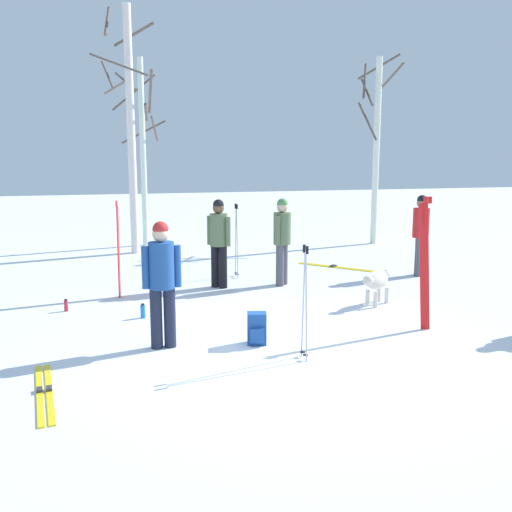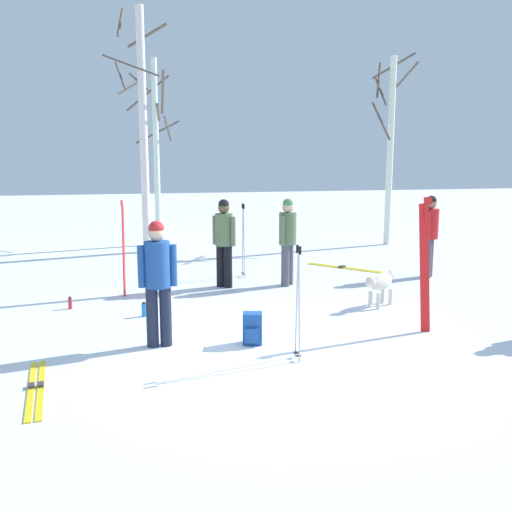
{
  "view_description": "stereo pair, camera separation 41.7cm",
  "coord_description": "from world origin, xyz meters",
  "px_view_note": "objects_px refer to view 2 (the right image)",
  "views": [
    {
      "loc": [
        -2.06,
        -7.04,
        2.61
      ],
      "look_at": [
        0.21,
        1.6,
        1.0
      ],
      "focal_mm": 40.81,
      "sensor_mm": 36.0,
      "label": 1
    },
    {
      "loc": [
        -1.66,
        -7.14,
        2.61
      ],
      "look_at": [
        0.21,
        1.6,
        1.0
      ],
      "focal_mm": 40.81,
      "sensor_mm": 36.0,
      "label": 2
    }
  ],
  "objects_px": {
    "person_3": "(288,236)",
    "ski_pair_lying_0": "(36,388)",
    "person_1": "(224,237)",
    "ski_pair_planted_1": "(425,266)",
    "person_0": "(158,275)",
    "water_bottle_1": "(70,303)",
    "person_4": "(430,231)",
    "ski_poles_1": "(243,238)",
    "ski_pair_planted_0": "(124,249)",
    "ski_poles_0": "(298,300)",
    "birch_tree_3": "(144,146)",
    "birch_tree_4": "(156,149)",
    "dog": "(380,284)",
    "ski_pair_lying_1": "(344,268)",
    "water_bottle_0": "(144,310)",
    "birch_tree_2": "(144,127)",
    "backpack_1": "(252,329)",
    "birch_tree_5": "(390,144)"
  },
  "relations": [
    {
      "from": "ski_poles_1",
      "to": "dog",
      "type": "bearing_deg",
      "value": -57.29
    },
    {
      "from": "birch_tree_2",
      "to": "ski_pair_lying_1",
      "type": "bearing_deg",
      "value": -36.06
    },
    {
      "from": "ski_pair_lying_0",
      "to": "person_4",
      "type": "bearing_deg",
      "value": 32.0
    },
    {
      "from": "ski_pair_planted_1",
      "to": "water_bottle_0",
      "type": "height_order",
      "value": "ski_pair_planted_1"
    },
    {
      "from": "water_bottle_1",
      "to": "birch_tree_4",
      "type": "relative_size",
      "value": 0.04
    },
    {
      "from": "person_4",
      "to": "water_bottle_1",
      "type": "height_order",
      "value": "person_4"
    },
    {
      "from": "person_3",
      "to": "ski_pair_lying_0",
      "type": "height_order",
      "value": "person_3"
    },
    {
      "from": "ski_pair_lying_0",
      "to": "ski_poles_1",
      "type": "height_order",
      "value": "ski_poles_1"
    },
    {
      "from": "ski_pair_planted_1",
      "to": "birch_tree_4",
      "type": "relative_size",
      "value": 0.39
    },
    {
      "from": "ski_pair_planted_0",
      "to": "ski_poles_0",
      "type": "xyz_separation_m",
      "value": [
        2.17,
        -3.9,
        -0.09
      ]
    },
    {
      "from": "person_0",
      "to": "water_bottle_1",
      "type": "height_order",
      "value": "person_0"
    },
    {
      "from": "ski_pair_planted_0",
      "to": "ski_poles_0",
      "type": "distance_m",
      "value": 4.47
    },
    {
      "from": "ski_pair_lying_0",
      "to": "birch_tree_3",
      "type": "bearing_deg",
      "value": 80.62
    },
    {
      "from": "birch_tree_3",
      "to": "dog",
      "type": "bearing_deg",
      "value": -60.09
    },
    {
      "from": "ski_pair_lying_0",
      "to": "backpack_1",
      "type": "xyz_separation_m",
      "value": [
        2.68,
        1.01,
        0.2
      ]
    },
    {
      "from": "person_0",
      "to": "backpack_1",
      "type": "height_order",
      "value": "person_0"
    },
    {
      "from": "person_1",
      "to": "ski_pair_planted_1",
      "type": "bearing_deg",
      "value": -55.11
    },
    {
      "from": "birch_tree_3",
      "to": "ski_poles_1",
      "type": "bearing_deg",
      "value": -62.39
    },
    {
      "from": "backpack_1",
      "to": "birch_tree_3",
      "type": "height_order",
      "value": "birch_tree_3"
    },
    {
      "from": "person_4",
      "to": "birch_tree_5",
      "type": "distance_m",
      "value": 4.75
    },
    {
      "from": "birch_tree_4",
      "to": "birch_tree_5",
      "type": "xyz_separation_m",
      "value": [
        6.34,
        -1.36,
        0.12
      ]
    },
    {
      "from": "birch_tree_3",
      "to": "person_1",
      "type": "bearing_deg",
      "value": -73.1
    },
    {
      "from": "ski_poles_0",
      "to": "backpack_1",
      "type": "height_order",
      "value": "ski_poles_0"
    },
    {
      "from": "ski_poles_1",
      "to": "birch_tree_2",
      "type": "relative_size",
      "value": 0.25
    },
    {
      "from": "person_1",
      "to": "birch_tree_3",
      "type": "bearing_deg",
      "value": 106.9
    },
    {
      "from": "person_3",
      "to": "ski_poles_0",
      "type": "bearing_deg",
      "value": -103.29
    },
    {
      "from": "water_bottle_0",
      "to": "water_bottle_1",
      "type": "distance_m",
      "value": 1.41
    },
    {
      "from": "ski_pair_planted_0",
      "to": "ski_pair_planted_1",
      "type": "bearing_deg",
      "value": -36.43
    },
    {
      "from": "person_1",
      "to": "dog",
      "type": "height_order",
      "value": "person_1"
    },
    {
      "from": "backpack_1",
      "to": "birch_tree_3",
      "type": "relative_size",
      "value": 0.08
    },
    {
      "from": "person_4",
      "to": "ski_pair_planted_1",
      "type": "relative_size",
      "value": 0.87
    },
    {
      "from": "ski_pair_lying_0",
      "to": "water_bottle_0",
      "type": "xyz_separation_m",
      "value": [
        1.25,
        2.7,
        0.1
      ]
    },
    {
      "from": "person_1",
      "to": "ski_poles_1",
      "type": "height_order",
      "value": "person_1"
    },
    {
      "from": "person_4",
      "to": "water_bottle_0",
      "type": "xyz_separation_m",
      "value": [
        -5.92,
        -1.78,
        -0.87
      ]
    },
    {
      "from": "person_1",
      "to": "ski_poles_0",
      "type": "bearing_deg",
      "value": -86.19
    },
    {
      "from": "person_1",
      "to": "water_bottle_1",
      "type": "distance_m",
      "value": 3.11
    },
    {
      "from": "water_bottle_0",
      "to": "birch_tree_2",
      "type": "relative_size",
      "value": 0.04
    },
    {
      "from": "ski_pair_planted_1",
      "to": "water_bottle_1",
      "type": "bearing_deg",
      "value": 155.32
    },
    {
      "from": "person_3",
      "to": "person_4",
      "type": "xyz_separation_m",
      "value": [
        3.1,
        0.12,
        0.0
      ]
    },
    {
      "from": "ski_pair_lying_1",
      "to": "ski_poles_0",
      "type": "xyz_separation_m",
      "value": [
        -2.67,
        -5.45,
        0.77
      ]
    },
    {
      "from": "person_1",
      "to": "birch_tree_5",
      "type": "xyz_separation_m",
      "value": [
        5.34,
        4.29,
        1.82
      ]
    },
    {
      "from": "ski_poles_0",
      "to": "birch_tree_3",
      "type": "relative_size",
      "value": 0.28
    },
    {
      "from": "backpack_1",
      "to": "water_bottle_1",
      "type": "relative_size",
      "value": 2.12
    },
    {
      "from": "person_4",
      "to": "ski_poles_1",
      "type": "bearing_deg",
      "value": 167.64
    },
    {
      "from": "person_0",
      "to": "birch_tree_4",
      "type": "xyz_separation_m",
      "value": [
        0.4,
        8.92,
        1.7
      ]
    },
    {
      "from": "dog",
      "to": "ski_pair_lying_1",
      "type": "height_order",
      "value": "dog"
    },
    {
      "from": "birch_tree_3",
      "to": "birch_tree_5",
      "type": "relative_size",
      "value": 0.98
    },
    {
      "from": "ski_pair_planted_1",
      "to": "water_bottle_1",
      "type": "height_order",
      "value": "ski_pair_planted_1"
    },
    {
      "from": "ski_poles_0",
      "to": "birch_tree_4",
      "type": "height_order",
      "value": "birch_tree_4"
    },
    {
      "from": "dog",
      "to": "ski_pair_lying_0",
      "type": "distance_m",
      "value": 5.76
    }
  ]
}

